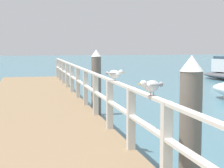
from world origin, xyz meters
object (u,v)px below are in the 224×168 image
object	(u,v)px
seagull_foreground	(151,85)
seagull_background	(115,74)
dock_piling_far	(96,82)
dock_piling_near	(190,131)

from	to	relation	value
seagull_foreground	seagull_background	xyz separation A→B (m)	(0.01, 2.19, 0.00)
dock_piling_far	seagull_foreground	size ratio (longest dim) A/B	4.56
seagull_background	dock_piling_near	bearing A→B (deg)	69.32
dock_piling_near	seagull_foreground	bearing A→B (deg)	134.40
dock_piling_far	seagull_background	world-z (taller)	dock_piling_far
dock_piling_far	seagull_background	bearing A→B (deg)	-95.36
dock_piling_far	seagull_foreground	xyz separation A→B (m)	(-0.39, -6.20, 0.54)
seagull_foreground	seagull_background	size ratio (longest dim) A/B	0.95
dock_piling_far	seagull_foreground	world-z (taller)	dock_piling_far
dock_piling_near	seagull_foreground	distance (m)	0.77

